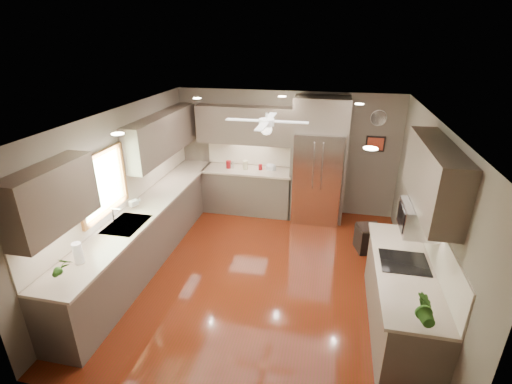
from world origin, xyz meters
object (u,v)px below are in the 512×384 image
at_px(canister_a, 229,164).
at_px(canister_d, 260,167).
at_px(potted_plant_right, 424,310).
at_px(canister_b, 232,165).
at_px(soap_bottle, 134,202).
at_px(stool, 368,238).
at_px(potted_plant_left, 60,266).
at_px(bowl, 271,169).
at_px(microwave, 419,219).
at_px(canister_c, 245,165).
at_px(refrigerator, 318,163).
at_px(paper_towel, 78,253).

relative_size(canister_a, canister_d, 1.38).
bearing_deg(potted_plant_right, canister_a, 127.50).
bearing_deg(canister_b, soap_bottle, -115.05).
bearing_deg(stool, potted_plant_left, -141.25).
bearing_deg(potted_plant_right, bowl, 118.40).
height_order(microwave, stool, microwave).
xyz_separation_m(canister_a, potted_plant_right, (3.04, -3.96, 0.10)).
xyz_separation_m(bowl, stool, (1.94, -1.15, -0.73)).
bearing_deg(stool, potted_plant_right, -85.52).
distance_m(canister_b, canister_c, 0.29).
xyz_separation_m(soap_bottle, microwave, (4.11, -0.58, 0.44)).
height_order(canister_c, bowl, canister_c).
relative_size(potted_plant_right, stool, 0.76).
height_order(canister_c, refrigerator, refrigerator).
height_order(canister_c, stool, canister_c).
height_order(canister_d, soap_bottle, soap_bottle).
distance_m(canister_a, soap_bottle, 2.36).
bearing_deg(bowl, microwave, -50.52).
xyz_separation_m(canister_a, bowl, (0.88, 0.04, -0.05)).
distance_m(canister_d, bowl, 0.22).
relative_size(soap_bottle, potted_plant_right, 0.54).
relative_size(canister_c, microwave, 0.33).
relative_size(potted_plant_left, potted_plant_right, 0.89).
bearing_deg(canister_c, potted_plant_left, -106.22).
xyz_separation_m(canister_b, canister_d, (0.60, 0.02, -0.01)).
height_order(canister_b, stool, canister_b).
height_order(canister_a, canister_c, canister_c).
height_order(refrigerator, stool, refrigerator).
height_order(potted_plant_left, microwave, microwave).
bearing_deg(stool, canister_d, 152.00).
distance_m(canister_c, bowl, 0.53).
bearing_deg(canister_d, canister_a, -177.11).
height_order(canister_a, soap_bottle, soap_bottle).
distance_m(refrigerator, microwave, 3.03).
bearing_deg(potted_plant_left, soap_bottle, 93.76).
xyz_separation_m(canister_b, stool, (2.75, -1.12, -0.77)).
xyz_separation_m(potted_plant_left, bowl, (1.70, 4.07, -0.13)).
bearing_deg(microwave, canister_c, 135.63).
bearing_deg(potted_plant_right, microwave, 84.41).
xyz_separation_m(canister_a, canister_b, (0.07, 0.01, -0.01)).
relative_size(canister_b, refrigerator, 0.06).
xyz_separation_m(canister_b, soap_bottle, (-1.01, -2.17, 0.03)).
height_order(canister_d, refrigerator, refrigerator).
distance_m(canister_b, paper_towel, 3.83).
height_order(canister_a, potted_plant_left, potted_plant_left).
xyz_separation_m(canister_c, canister_d, (0.31, 0.02, -0.03)).
xyz_separation_m(canister_c, soap_bottle, (-1.30, -2.17, 0.01)).
bearing_deg(bowl, potted_plant_left, -112.72).
xyz_separation_m(canister_c, microwave, (2.81, -2.75, 0.45)).
relative_size(microwave, stool, 1.14).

